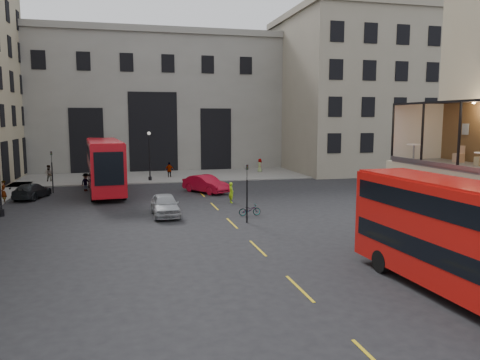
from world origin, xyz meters
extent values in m
plane|color=black|center=(0.00, 0.00, 0.00)|extent=(140.00, 140.00, 0.00)
cube|color=black|center=(4.98, 0.00, 2.00)|extent=(0.08, 9.20, 3.00)
cube|color=beige|center=(6.50, 5.00, 6.05)|extent=(3.00, 0.04, 2.90)
cube|color=slate|center=(5.00, 0.00, 4.70)|extent=(0.12, 10.00, 0.18)
cube|color=black|center=(5.00, 0.00, 7.45)|extent=(0.12, 10.00, 0.10)
cube|color=beige|center=(7.92, 3.20, 6.20)|extent=(0.04, 0.45, 0.55)
cylinder|color=#FFD899|center=(7.30, 2.00, 7.45)|extent=(0.12, 0.12, 0.05)
cube|color=gray|center=(-5.00, 48.00, 9.00)|extent=(34.00, 10.00, 18.00)
cube|color=gray|center=(-5.00, 48.00, 17.60)|extent=(35.00, 10.60, 0.80)
cube|color=black|center=(-5.00, 42.96, 5.00)|extent=(6.00, 0.12, 10.00)
cube|color=black|center=(-13.00, 42.96, 4.00)|extent=(4.00, 0.12, 8.00)
cube|color=black|center=(3.00, 42.96, 4.00)|extent=(4.00, 0.12, 8.00)
cube|color=gray|center=(20.00, 40.00, 10.00)|extent=(16.00, 18.00, 20.00)
cube|color=gray|center=(20.00, 40.00, 19.60)|extent=(16.60, 18.60, 0.80)
cube|color=slate|center=(-6.00, 38.00, 0.06)|extent=(40.00, 12.00, 0.12)
cylinder|color=black|center=(-1.00, 12.00, 1.40)|extent=(0.10, 0.10, 2.80)
imported|color=black|center=(-1.00, 12.00, 3.30)|extent=(0.16, 0.20, 1.00)
cylinder|color=black|center=(-15.00, 28.00, 1.40)|extent=(0.10, 0.10, 2.80)
imported|color=black|center=(-15.00, 28.00, 3.30)|extent=(0.16, 0.20, 1.00)
cylinder|color=black|center=(-17.00, 18.00, 0.25)|extent=(0.36, 0.36, 0.50)
cylinder|color=black|center=(-6.00, 34.00, 2.50)|extent=(0.14, 0.14, 5.00)
cylinder|color=black|center=(-6.00, 34.00, 0.25)|extent=(0.36, 0.36, 0.50)
sphere|color=silver|center=(-6.00, 34.00, 5.15)|extent=(0.36, 0.36, 0.36)
cube|color=red|center=(3.50, -2.43, 2.34)|extent=(3.10, 11.09, 3.89)
cube|color=black|center=(3.50, -2.43, 1.79)|extent=(3.11, 10.49, 0.80)
cube|color=black|center=(3.50, -2.43, 3.54)|extent=(3.11, 10.49, 0.80)
cube|color=red|center=(3.50, -2.43, 4.32)|extent=(2.99, 10.86, 0.12)
cylinder|color=black|center=(2.18, 1.01, 0.50)|extent=(0.33, 1.01, 1.00)
cylinder|color=black|center=(4.43, 1.14, 0.50)|extent=(0.33, 1.01, 1.00)
cube|color=#B20C15|center=(-10.37, 26.75, 2.57)|extent=(3.83, 12.23, 4.27)
cube|color=black|center=(-10.37, 26.75, 1.97)|extent=(3.81, 11.58, 0.88)
cube|color=black|center=(-10.37, 26.75, 3.88)|extent=(3.81, 11.58, 0.88)
cube|color=#B20C15|center=(-10.37, 26.75, 4.74)|extent=(3.70, 11.98, 0.13)
cylinder|color=black|center=(-11.96, 30.47, 0.55)|extent=(0.41, 1.12, 1.09)
cylinder|color=black|center=(-9.48, 30.70, 0.55)|extent=(0.41, 1.12, 1.09)
cylinder|color=black|center=(-11.22, 22.44, 0.55)|extent=(0.41, 1.12, 1.09)
cylinder|color=black|center=(-8.74, 22.67, 0.55)|extent=(0.41, 1.12, 1.09)
imported|color=#9DA0A5|center=(-5.97, 15.50, 0.77)|extent=(1.90, 4.53, 1.53)
imported|color=#A30A1F|center=(-1.50, 24.91, 0.79)|extent=(3.95, 4.97, 1.58)
imported|color=black|center=(-16.30, 25.27, 0.65)|extent=(2.94, 4.82, 1.31)
imported|color=gray|center=(-0.24, 14.12, 0.40)|extent=(1.55, 0.55, 0.81)
imported|color=#A6DF17|center=(-0.39, 19.28, 0.83)|extent=(0.46, 0.64, 1.66)
imported|color=gray|center=(-16.33, 35.35, 0.93)|extent=(1.00, 0.84, 1.87)
imported|color=gray|center=(-12.17, 28.50, 0.84)|extent=(1.17, 1.23, 1.68)
imported|color=gray|center=(-3.73, 36.15, 0.90)|extent=(1.11, 0.58, 1.81)
imported|color=gray|center=(7.82, 39.14, 0.87)|extent=(0.77, 0.97, 1.73)
imported|color=gray|center=(-18.09, 23.50, 0.91)|extent=(0.66, 0.78, 1.82)
cylinder|color=white|center=(5.48, 3.80, 5.44)|extent=(0.69, 0.69, 0.05)
cylinder|color=slate|center=(5.48, 3.80, 5.02)|extent=(0.09, 0.09, 0.80)
cylinder|color=slate|center=(5.48, 3.80, 4.62)|extent=(0.50, 0.50, 0.03)
cube|color=tan|center=(7.06, 1.09, 4.80)|extent=(0.41, 0.41, 0.40)
cube|color=tan|center=(7.26, 2.76, 4.82)|extent=(0.49, 0.49, 0.43)
cube|color=tan|center=(7.44, 2.81, 5.22)|extent=(0.13, 0.40, 0.38)
camera|label=1|loc=(-8.61, -16.80, 6.74)|focal=35.00mm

